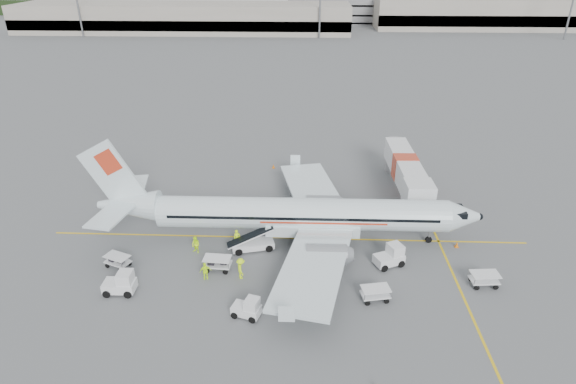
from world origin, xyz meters
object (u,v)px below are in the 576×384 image
belt_loader (252,236)px  tug_fore (389,256)px  tug_mid (246,307)px  tug_aft (119,282)px  aircraft (303,194)px  jet_bridge (404,175)px

belt_loader → tug_fore: bearing=-24.3°
tug_mid → tug_aft: size_ratio=0.85×
aircraft → belt_loader: 5.81m
belt_loader → tug_aft: belt_loader is taller
belt_loader → tug_aft: (-9.72, -6.53, -0.42)m
aircraft → tug_fore: (7.40, -3.68, -3.79)m
jet_bridge → tug_aft: (-25.05, -18.48, -1.23)m
belt_loader → tug_fore: belt_loader is taller
belt_loader → tug_fore: size_ratio=2.04×
aircraft → jet_bridge: (10.93, 10.24, -2.57)m
tug_fore → aircraft: bearing=129.0°
tug_aft → tug_mid: bearing=-13.1°
jet_bridge → tug_aft: jet_bridge is taller
jet_bridge → tug_fore: 14.41m
belt_loader → tug_fore: 11.97m
tug_fore → tug_aft: (-21.52, -4.56, -0.01)m
jet_bridge → belt_loader: (-15.33, -11.95, -0.81)m
belt_loader → tug_mid: 8.87m
jet_bridge → tug_aft: size_ratio=6.79×
aircraft → tug_mid: (-3.92, -10.55, -3.94)m
tug_fore → tug_aft: tug_fore is taller
aircraft → tug_fore: size_ratio=14.04×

